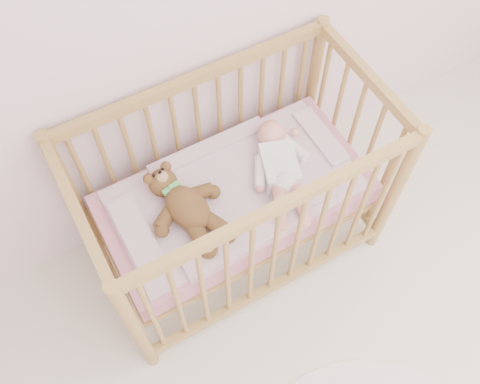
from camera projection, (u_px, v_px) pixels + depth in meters
crib at (235, 197)px, 2.48m from camera, size 1.36×0.76×1.00m
mattress at (235, 199)px, 2.49m from camera, size 1.22×0.62×0.13m
blanket at (235, 190)px, 2.43m from camera, size 1.10×0.58×0.06m
baby at (280, 165)px, 2.41m from camera, size 0.46×0.65×0.14m
teddy_bear at (188, 207)px, 2.28m from camera, size 0.46×0.58×0.14m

